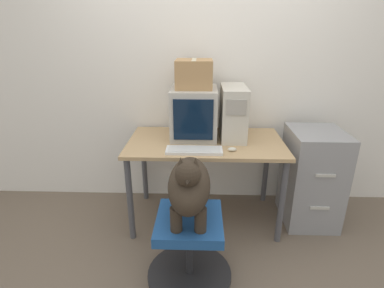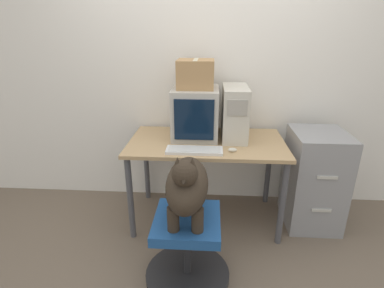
# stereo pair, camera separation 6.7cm
# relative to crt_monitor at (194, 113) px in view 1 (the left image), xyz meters

# --- Properties ---
(ground_plane) EXTENTS (12.00, 12.00, 0.00)m
(ground_plane) POSITION_rel_crt_monitor_xyz_m (0.10, -0.49, -0.98)
(ground_plane) COLOR #6B5B4C
(wall_back) EXTENTS (8.00, 0.05, 2.60)m
(wall_back) POSITION_rel_crt_monitor_xyz_m (0.10, 0.31, 0.32)
(wall_back) COLOR white
(wall_back) RESTS_ON ground_plane
(desk) EXTENTS (1.32, 0.74, 0.77)m
(desk) POSITION_rel_crt_monitor_xyz_m (0.10, -0.12, -0.31)
(desk) COLOR tan
(desk) RESTS_ON ground_plane
(crt_monitor) EXTENTS (0.39, 0.45, 0.43)m
(crt_monitor) POSITION_rel_crt_monitor_xyz_m (0.00, 0.00, 0.00)
(crt_monitor) COLOR #B7B2A8
(crt_monitor) RESTS_ON desk
(pc_tower) EXTENTS (0.21, 0.45, 0.44)m
(pc_tower) POSITION_rel_crt_monitor_xyz_m (0.34, -0.01, 0.01)
(pc_tower) COLOR beige
(pc_tower) RESTS_ON desk
(keyboard) EXTENTS (0.44, 0.15, 0.03)m
(keyboard) POSITION_rel_crt_monitor_xyz_m (0.01, -0.37, -0.20)
(keyboard) COLOR silver
(keyboard) RESTS_ON desk
(computer_mouse) EXTENTS (0.07, 0.04, 0.03)m
(computer_mouse) POSITION_rel_crt_monitor_xyz_m (0.31, -0.35, -0.20)
(computer_mouse) COLOR beige
(computer_mouse) RESTS_ON desk
(office_chair) EXTENTS (0.60, 0.60, 0.50)m
(office_chair) POSITION_rel_crt_monitor_xyz_m (-0.01, -0.85, -0.74)
(office_chair) COLOR #262628
(office_chair) RESTS_ON ground_plane
(dog) EXTENTS (0.27, 0.57, 0.49)m
(dog) POSITION_rel_crt_monitor_xyz_m (-0.01, -0.85, -0.24)
(dog) COLOR #33281E
(dog) RESTS_ON office_chair
(filing_cabinet) EXTENTS (0.45, 0.52, 0.86)m
(filing_cabinet) POSITION_rel_crt_monitor_xyz_m (1.05, -0.11, -0.55)
(filing_cabinet) COLOR gray
(filing_cabinet) RESTS_ON ground_plane
(cardboard_box) EXTENTS (0.30, 0.28, 0.23)m
(cardboard_box) POSITION_rel_crt_monitor_xyz_m (-0.00, 0.00, 0.33)
(cardboard_box) COLOR #A87F51
(cardboard_box) RESTS_ON crt_monitor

